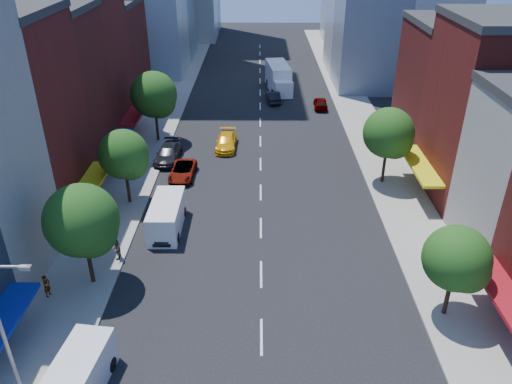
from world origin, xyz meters
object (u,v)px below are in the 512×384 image
parked_car_third (183,171)px  pedestrian_far (116,249)px  box_truck (279,78)px  parked_car_second (165,228)px  taxi (226,142)px  parked_car_rear (168,154)px  cargo_van_near (75,383)px  cargo_van_far (166,217)px  pedestrian_near (47,286)px  traffic_car_far (321,103)px  traffic_car_oncoming (273,97)px

parked_car_third → pedestrian_far: size_ratio=2.82×
box_truck → parked_car_second: bearing=-112.4°
parked_car_third → taxi: size_ratio=0.93×
parked_car_rear → cargo_van_near: cargo_van_near is taller
cargo_van_far → pedestrian_near: 10.47m
cargo_van_near → traffic_car_far: 48.97m
parked_car_second → parked_car_rear: size_ratio=0.74×
pedestrian_near → traffic_car_far: bearing=-16.6°
parked_car_third → cargo_van_far: (-0.00, -9.32, 0.54)m
cargo_van_far → pedestrian_near: cargo_van_far is taller
parked_car_third → traffic_car_far: (15.46, 20.32, 0.05)m
traffic_car_oncoming → pedestrian_near: size_ratio=2.78×
pedestrian_far → cargo_van_near: bearing=2.9°
cargo_van_near → box_truck: bearing=84.4°
parked_car_third → parked_car_rear: (-2.00, 3.79, 0.11)m
pedestrian_far → taxi: bearing=159.9°
traffic_car_far → box_truck: 9.65m
parked_car_second → parked_car_third: (0.00, 10.12, 0.01)m
pedestrian_near → pedestrian_far: pedestrian_far is taller
cargo_van_near → traffic_car_oncoming: bearing=84.0°
parked_car_third → traffic_car_oncoming: (9.29, 22.76, 0.06)m
box_truck → pedestrian_far: 43.80m
pedestrian_far → parked_car_rear: bearing=174.9°
parked_car_second → parked_car_third: parked_car_third is taller
taxi → traffic_car_far: (11.67, 13.27, -0.03)m
box_truck → pedestrian_near: 48.82m
parked_car_third → box_truck: (10.19, 28.34, 1.06)m
box_truck → parked_car_third: bearing=-117.3°
box_truck → cargo_van_near: bearing=-110.3°
pedestrian_far → parked_car_second: bearing=135.9°
cargo_van_near → box_truck: box_truck is taller
cargo_van_near → taxi: cargo_van_near is taller
taxi → traffic_car_oncoming: 16.64m
cargo_van_far → parked_car_third: bearing=90.0°
traffic_car_oncoming → traffic_car_far: size_ratio=1.05×
parked_car_rear → pedestrian_near: size_ratio=3.38×
cargo_van_far → pedestrian_near: (-6.48, -8.21, -0.26)m
parked_car_rear → cargo_van_near: (-0.02, -29.20, 0.37)m
parked_car_third → parked_car_rear: 4.29m
taxi → traffic_car_oncoming: bearing=72.2°
parked_car_second → parked_car_rear: parked_car_rear is taller
parked_car_second → parked_car_third: bearing=89.5°
parked_car_rear → traffic_car_far: 24.05m
cargo_van_far → pedestrian_far: 5.08m
traffic_car_far → pedestrian_far: pedestrian_far is taller
traffic_car_far → pedestrian_near: bearing=62.4°
parked_car_second → traffic_car_far: (15.46, 30.44, 0.06)m
taxi → traffic_car_far: taxi is taller
traffic_car_oncoming → box_truck: box_truck is taller
parked_car_rear → pedestrian_near: pedestrian_near is taller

